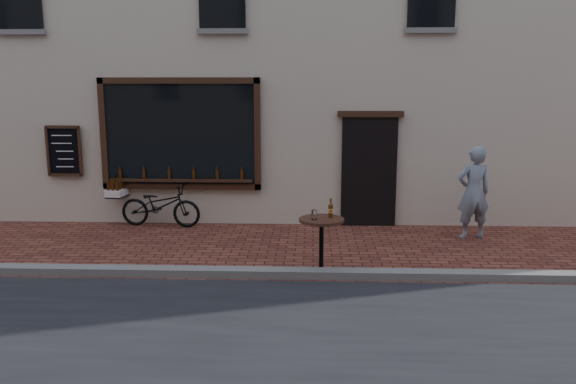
{
  "coord_description": "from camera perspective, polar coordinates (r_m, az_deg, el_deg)",
  "views": [
    {
      "loc": [
        0.73,
        -7.76,
        2.76
      ],
      "look_at": [
        0.36,
        1.2,
        1.1
      ],
      "focal_mm": 35.0,
      "sensor_mm": 36.0,
      "label": 1
    }
  ],
  "objects": [
    {
      "name": "kerb",
      "position": [
        8.44,
        -2.77,
        -8.19
      ],
      "size": [
        90.0,
        0.25,
        0.12
      ],
      "primitive_type": "cube",
      "color": "slate",
      "rests_on": "ground"
    },
    {
      "name": "bistro_table",
      "position": [
        8.39,
        3.44,
        -4.34
      ],
      "size": [
        0.67,
        0.67,
        1.15
      ],
      "color": "black",
      "rests_on": "ground"
    },
    {
      "name": "cargo_bicycle",
      "position": [
        11.61,
        -12.98,
        -1.28
      ],
      "size": [
        1.95,
        0.76,
        0.93
      ],
      "rotation": [
        0.0,
        0.0,
        1.46
      ],
      "color": "black",
      "rests_on": "ground"
    },
    {
      "name": "ground",
      "position": [
        8.27,
        -2.89,
        -9.03
      ],
      "size": [
        90.0,
        90.0,
        0.0
      ],
      "primitive_type": "plane",
      "color": "#56251B",
      "rests_on": "ground"
    },
    {
      "name": "pedestrian",
      "position": [
        10.9,
        18.33,
        -0.05
      ],
      "size": [
        0.69,
        0.51,
        1.73
      ],
      "primitive_type": "imported",
      "rotation": [
        0.0,
        0.0,
        3.3
      ],
      "color": "gray",
      "rests_on": "ground"
    }
  ]
}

